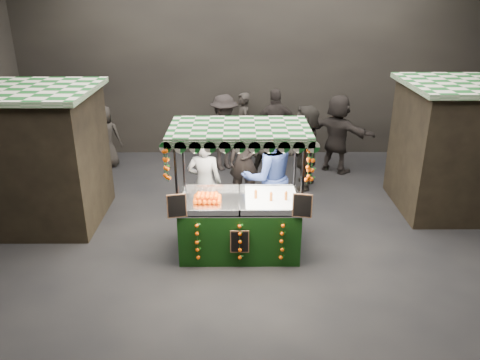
{
  "coord_description": "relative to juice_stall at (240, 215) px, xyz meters",
  "views": [
    {
      "loc": [
        -0.32,
        -7.44,
        4.31
      ],
      "look_at": [
        -0.28,
        0.28,
        1.12
      ],
      "focal_mm": 35.52,
      "sensor_mm": 36.0,
      "label": 1
    }
  ],
  "objects": [
    {
      "name": "shopper_2",
      "position": [
        0.91,
        4.39,
        0.28
      ],
      "size": [
        1.17,
        0.57,
        1.94
      ],
      "rotation": [
        0.0,
        0.0,
        3.22
      ],
      "color": "#2E2825",
      "rests_on": "ground"
    },
    {
      "name": "shopper_0",
      "position": [
        0.1,
        2.19,
        0.19
      ],
      "size": [
        0.71,
        0.54,
        1.76
      ],
      "rotation": [
        0.0,
        0.0,
        -0.2
      ],
      "color": "black",
      "rests_on": "ground"
    },
    {
      "name": "shopper_5",
      "position": [
        2.38,
        3.85,
        0.27
      ],
      "size": [
        1.74,
        1.55,
        1.91
      ],
      "rotation": [
        0.0,
        0.0,
        2.47
      ],
      "color": "#2B2623",
      "rests_on": "ground"
    },
    {
      "name": "neighbour_stall_right",
      "position": [
        4.68,
        1.77,
        0.62
      ],
      "size": [
        3.0,
        2.2,
        2.6
      ],
      "color": "black",
      "rests_on": "ground"
    },
    {
      "name": "market_hall",
      "position": [
        0.28,
        0.27,
        2.69
      ],
      "size": [
        12.1,
        10.1,
        5.05
      ],
      "color": "black",
      "rests_on": "ground"
    },
    {
      "name": "vendor_grey",
      "position": [
        -0.66,
        0.99,
        0.18
      ],
      "size": [
        0.66,
        0.45,
        1.75
      ],
      "rotation": [
        0.0,
        0.0,
        3.08
      ],
      "color": "gray",
      "rests_on": "ground"
    },
    {
      "name": "juice_stall",
      "position": [
        0.0,
        0.0,
        0.0
      ],
      "size": [
        2.31,
        1.36,
        2.24
      ],
      "color": "black",
      "rests_on": "ground"
    },
    {
      "name": "shopper_4",
      "position": [
        -3.35,
        4.21,
        0.09
      ],
      "size": [
        0.77,
        0.5,
        1.56
      ],
      "rotation": [
        0.0,
        0.0,
        3.13
      ],
      "color": "#272320",
      "rests_on": "ground"
    },
    {
      "name": "shopper_6",
      "position": [
        0.09,
        4.78,
        0.19
      ],
      "size": [
        0.56,
        0.72,
        1.76
      ],
      "rotation": [
        0.0,
        0.0,
        -1.34
      ],
      "color": "#2C2724",
      "rests_on": "ground"
    },
    {
      "name": "shopper_7",
      "position": [
        1.48,
        2.87,
        0.26
      ],
      "size": [
        1.15,
        1.85,
        1.9
      ],
      "rotation": [
        0.0,
        0.0,
        -1.93
      ],
      "color": "black",
      "rests_on": "ground"
    },
    {
      "name": "shopper_1",
      "position": [
        0.55,
        3.25,
        0.06
      ],
      "size": [
        0.89,
        0.81,
        1.5
      ],
      "rotation": [
        0.0,
        0.0,
        -0.39
      ],
      "color": "black",
      "rests_on": "ground"
    },
    {
      "name": "shopper_3",
      "position": [
        -0.37,
        4.02,
        0.25
      ],
      "size": [
        1.4,
        1.24,
        1.87
      ],
      "rotation": [
        0.0,
        0.0,
        0.57
      ],
      "color": "black",
      "rests_on": "ground"
    },
    {
      "name": "vendor_blue",
      "position": [
        0.52,
        0.88,
        0.35
      ],
      "size": [
        1.21,
        1.08,
        2.08
      ],
      "rotation": [
        0.0,
        0.0,
        3.47
      ],
      "color": "navy",
      "rests_on": "ground"
    },
    {
      "name": "neighbour_stall_left",
      "position": [
        -4.12,
        1.27,
        0.62
      ],
      "size": [
        3.0,
        2.2,
        2.6
      ],
      "color": "black",
      "rests_on": "ground"
    },
    {
      "name": "ground",
      "position": [
        0.28,
        0.27,
        -0.69
      ],
      "size": [
        12.0,
        12.0,
        0.0
      ],
      "primitive_type": "plane",
      "color": "black",
      "rests_on": "ground"
    }
  ]
}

